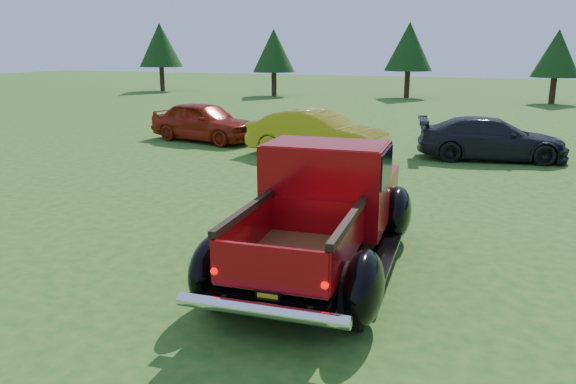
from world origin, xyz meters
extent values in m
plane|color=#215418|center=(0.00, 0.00, 0.00)|extent=(120.00, 120.00, 0.00)
cylinder|color=#332114|center=(-22.00, 30.00, 0.94)|extent=(0.36, 0.36, 1.87)
cone|color=black|center=(-22.00, 30.00, 3.54)|extent=(3.33, 3.33, 3.33)
cylinder|color=#332114|center=(-12.00, 29.00, 0.83)|extent=(0.36, 0.36, 1.66)
cone|color=black|center=(-12.00, 29.00, 3.13)|extent=(2.94, 2.94, 2.94)
cylinder|color=#332114|center=(-3.00, 31.00, 0.90)|extent=(0.36, 0.36, 1.80)
cone|color=black|center=(-3.00, 31.00, 3.40)|extent=(3.20, 3.20, 3.20)
cylinder|color=#332114|center=(6.00, 30.00, 0.79)|extent=(0.36, 0.36, 1.58)
cone|color=black|center=(6.00, 30.00, 2.99)|extent=(2.82, 2.82, 2.82)
cylinder|color=black|center=(0.57, -2.10, 0.41)|extent=(0.31, 0.84, 0.82)
cylinder|color=black|center=(2.31, -1.97, 0.41)|extent=(0.31, 0.84, 0.82)
cylinder|color=black|center=(0.32, 1.17, 0.41)|extent=(0.31, 0.84, 0.82)
cylinder|color=black|center=(2.06, 1.30, 0.41)|extent=(0.31, 0.84, 0.82)
cube|color=black|center=(1.31, -0.35, 0.46)|extent=(1.79, 4.91, 0.21)
cube|color=#96080D|center=(1.19, 1.34, 0.88)|extent=(1.85, 1.66, 0.64)
cube|color=silver|center=(1.13, 2.13, 0.87)|extent=(1.64, 0.18, 0.51)
cube|color=#96080D|center=(1.29, 0.01, 1.23)|extent=(1.91, 1.31, 1.33)
cube|color=black|center=(1.29, 0.01, 1.59)|extent=(1.94, 1.21, 0.51)
cube|color=#96080D|center=(1.29, 0.01, 1.87)|extent=(1.82, 1.20, 0.08)
cube|color=brown|center=(1.41, -1.63, 0.64)|extent=(1.53, 2.15, 0.05)
cube|color=#96080D|center=(0.72, -1.68, 0.90)|extent=(0.20, 2.05, 0.53)
cube|color=#96080D|center=(2.10, -1.57, 0.90)|extent=(0.20, 2.05, 0.53)
cube|color=#96080D|center=(1.33, -0.60, 0.90)|extent=(1.38, 0.15, 0.53)
cube|color=#96080D|center=(1.48, -2.65, 0.90)|extent=(1.39, 0.16, 0.53)
cube|color=black|center=(0.72, -1.68, 1.22)|extent=(0.24, 2.05, 0.09)
cube|color=black|center=(2.10, -1.57, 1.22)|extent=(0.24, 2.05, 0.09)
ellipsoid|color=black|center=(0.47, -2.11, 0.53)|extent=(0.55, 1.12, 0.90)
ellipsoid|color=black|center=(2.41, -1.96, 0.53)|extent=(0.55, 1.12, 0.90)
ellipsoid|color=black|center=(0.22, 1.17, 0.53)|extent=(0.55, 1.12, 0.90)
ellipsoid|color=black|center=(2.17, 1.31, 0.53)|extent=(0.55, 1.12, 0.90)
cube|color=black|center=(0.34, -0.47, 0.34)|extent=(0.49, 2.17, 0.06)
cube|color=black|center=(2.29, -0.33, 0.34)|extent=(0.49, 2.17, 0.06)
cylinder|color=silver|center=(1.50, -2.90, 0.51)|extent=(2.01, 0.31, 0.16)
cube|color=black|center=(1.49, -2.69, 0.56)|extent=(0.31, 0.04, 0.15)
cube|color=gold|center=(1.49, -2.70, 0.56)|extent=(0.25, 0.03, 0.10)
sphere|color=#CC0505|center=(0.83, -2.73, 0.80)|extent=(0.09, 0.09, 0.09)
sphere|color=#CC0505|center=(2.14, -2.63, 0.80)|extent=(0.09, 0.09, 0.09)
imported|color=maroon|center=(-6.50, 9.73, 0.71)|extent=(4.45, 2.49, 1.43)
imported|color=#A49215|center=(-1.70, 8.33, 0.72)|extent=(4.56, 2.10, 1.45)
imported|color=black|center=(3.33, 9.92, 0.63)|extent=(4.63, 2.55, 1.27)
camera|label=1|loc=(3.86, -8.02, 3.30)|focal=35.00mm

